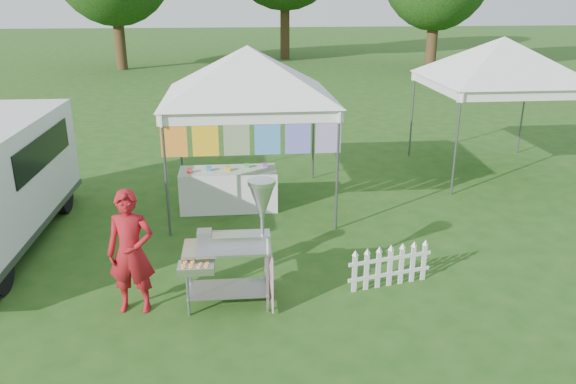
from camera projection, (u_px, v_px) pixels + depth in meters
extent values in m
plane|color=#214B15|center=(261.00, 293.00, 7.70)|extent=(120.00, 120.00, 0.00)
cylinder|color=#59595E|center=(166.00, 177.00, 9.16)|extent=(0.04, 0.04, 2.10)
cylinder|color=#59595E|center=(337.00, 171.00, 9.42)|extent=(0.04, 0.04, 2.10)
cylinder|color=#59595E|center=(180.00, 135.00, 11.82)|extent=(0.04, 0.04, 2.10)
cylinder|color=#59595E|center=(313.00, 132.00, 12.08)|extent=(0.04, 0.04, 2.10)
cube|color=white|center=(252.00, 118.00, 8.97)|extent=(3.00, 0.03, 0.22)
cube|color=white|center=(246.00, 89.00, 11.63)|extent=(3.00, 0.03, 0.22)
pyramid|color=white|center=(247.00, 45.00, 9.96)|extent=(4.24, 4.24, 0.90)
cylinder|color=#59595E|center=(251.00, 113.00, 8.94)|extent=(3.00, 0.03, 0.03)
cube|color=red|center=(174.00, 136.00, 8.94)|extent=(0.42, 0.01, 0.70)
cube|color=orange|center=(205.00, 135.00, 8.99)|extent=(0.42, 0.01, 0.70)
cube|color=#E0B20B|center=(236.00, 134.00, 9.04)|extent=(0.42, 0.01, 0.70)
cube|color=blue|center=(267.00, 134.00, 9.08)|extent=(0.42, 0.01, 0.70)
cube|color=purple|center=(298.00, 133.00, 9.13)|extent=(0.42, 0.01, 0.70)
cube|color=#35C1C9|center=(328.00, 132.00, 9.18)|extent=(0.42, 0.01, 0.70)
cylinder|color=#59595E|center=(456.00, 144.00, 11.08)|extent=(0.04, 0.04, 2.10)
cylinder|color=#59595E|center=(412.00, 115.00, 13.74)|extent=(0.04, 0.04, 2.10)
cylinder|color=#59595E|center=(523.00, 112.00, 14.00)|extent=(0.04, 0.04, 2.10)
cube|color=white|center=(532.00, 95.00, 10.89)|extent=(3.00, 0.03, 0.22)
cube|color=white|center=(472.00, 75.00, 13.55)|extent=(3.00, 0.03, 0.22)
pyramid|color=white|center=(505.00, 36.00, 11.88)|extent=(4.24, 4.24, 0.90)
cylinder|color=#59595E|center=(532.00, 91.00, 10.86)|extent=(3.00, 0.03, 0.03)
cylinder|color=#352713|center=(119.00, 31.00, 28.94)|extent=(0.56, 0.56, 3.96)
cylinder|color=#352713|center=(285.00, 17.00, 33.38)|extent=(0.56, 0.56, 4.84)
cylinder|color=#352713|center=(432.00, 36.00, 28.64)|extent=(0.56, 0.56, 3.52)
cylinder|color=gray|center=(187.00, 287.00, 7.03)|extent=(0.04, 0.04, 0.83)
cylinder|color=gray|center=(267.00, 283.00, 7.11)|extent=(0.04, 0.04, 0.83)
cylinder|color=gray|center=(190.00, 270.00, 7.45)|extent=(0.04, 0.04, 0.83)
cylinder|color=gray|center=(266.00, 267.00, 7.54)|extent=(0.04, 0.04, 0.83)
cube|color=gray|center=(228.00, 289.00, 7.35)|extent=(1.06, 0.54, 0.01)
cube|color=#B7B7BC|center=(227.00, 247.00, 7.14)|extent=(1.11, 0.57, 0.04)
cube|color=#B7B7BC|center=(240.00, 239.00, 7.17)|extent=(0.79, 0.24, 0.14)
cube|color=gray|center=(205.00, 238.00, 7.12)|extent=(0.19, 0.20, 0.20)
cylinder|color=gray|center=(262.00, 215.00, 7.08)|extent=(0.05, 0.05, 0.83)
cone|color=#B7B7BC|center=(262.00, 198.00, 7.01)|extent=(0.34, 0.34, 0.37)
cylinder|color=#B7B7BC|center=(262.00, 182.00, 6.94)|extent=(0.35, 0.35, 0.06)
cube|color=#B7B7BC|center=(196.00, 268.00, 6.82)|extent=(0.45, 0.28, 0.09)
cube|color=#CB89A1|center=(271.00, 275.00, 7.33)|extent=(0.03, 0.69, 0.75)
cube|color=white|center=(267.00, 247.00, 6.91)|extent=(0.02, 0.13, 0.17)
imported|color=maroon|center=(131.00, 252.00, 7.04)|extent=(0.63, 0.44, 1.63)
cube|color=silver|center=(23.00, 167.00, 10.69)|extent=(1.80, 0.69, 0.85)
cube|color=black|center=(44.00, 150.00, 9.15)|extent=(0.06, 2.59, 0.52)
cube|color=black|center=(23.00, 126.00, 10.77)|extent=(1.60, 0.05, 0.52)
cylinder|color=black|center=(63.00, 196.00, 10.41)|extent=(0.22, 0.64, 0.64)
cube|color=silver|center=(354.00, 273.00, 7.64)|extent=(0.07, 0.03, 0.56)
cube|color=silver|center=(366.00, 272.00, 7.69)|extent=(0.07, 0.03, 0.56)
cube|color=silver|center=(378.00, 270.00, 7.75)|extent=(0.07, 0.03, 0.56)
cube|color=silver|center=(390.00, 268.00, 7.80)|extent=(0.07, 0.03, 0.56)
cube|color=silver|center=(401.00, 266.00, 7.85)|extent=(0.07, 0.03, 0.56)
cube|color=silver|center=(413.00, 264.00, 7.91)|extent=(0.07, 0.03, 0.56)
cube|color=silver|center=(424.00, 262.00, 7.96)|extent=(0.07, 0.03, 0.56)
cube|color=silver|center=(389.00, 274.00, 7.83)|extent=(1.23, 0.30, 0.05)
cube|color=silver|center=(390.00, 259.00, 7.75)|extent=(1.23, 0.30, 0.05)
cube|color=white|center=(229.00, 189.00, 10.57)|extent=(1.80, 0.70, 0.77)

